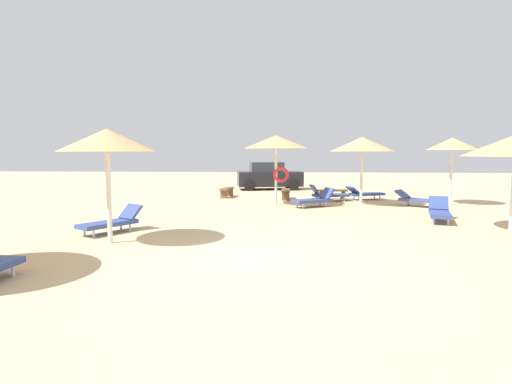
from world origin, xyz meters
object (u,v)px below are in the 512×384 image
parasol_1 (362,144)px  bench_2 (227,191)px  lounger_2 (417,199)px  lounger_7 (328,194)px  parked_car (269,176)px  lounger_1 (365,193)px  lounger_4 (112,222)px  bench_1 (332,192)px  parasol_2 (452,144)px  lounger_3 (440,212)px  parasol_5 (276,143)px  lounger_5 (314,199)px  bench_0 (286,192)px  parasol_4 (107,141)px

parasol_1 → bench_2: parasol_1 is taller
lounger_2 → parasol_1: bearing=170.8°
lounger_7 → parked_car: 6.90m
parasol_1 → lounger_1: bearing=75.2°
lounger_4 → parked_car: size_ratio=0.45×
lounger_7 → bench_1: (0.30, 0.80, 0.02)m
parasol_2 → lounger_7: parasol_2 is taller
parasol_1 → lounger_3: bearing=-66.6°
parasol_1 → parasol_5: 3.77m
parasol_1 → lounger_7: size_ratio=1.55×
lounger_2 → lounger_7: bearing=153.8°
lounger_5 → bench_0: size_ratio=1.27×
lounger_2 → bench_0: (-5.63, 2.45, 0.03)m
parasol_4 → lounger_4: 2.74m
lounger_3 → parked_car: (-6.19, 11.87, 0.50)m
lounger_5 → bench_1: (1.10, 3.02, 0.02)m
parasol_5 → lounger_7: 3.81m
parasol_1 → bench_1: (-1.01, 2.21, -2.33)m
parasol_5 → lounger_2: (6.08, -0.18, -2.44)m
bench_2 → parked_car: bearing=66.9°
parasol_5 → lounger_5: (1.65, -0.61, -2.43)m
parasol_2 → bench_0: bearing=167.9°
lounger_5 → bench_2: size_ratio=1.24×
bench_2 → parked_car: 5.18m
bench_2 → parked_car: parked_car is taller
parasol_1 → parasol_5: (-3.76, -0.20, 0.08)m
parasol_4 → parasol_5: (4.13, 8.15, 0.13)m
lounger_2 → bench_0: size_ratio=1.24×
parasol_1 → parked_car: bearing=119.8°
bench_1 → parked_car: parked_car is taller
bench_2 → bench_1: bearing=-6.7°
parasol_2 → bench_0: size_ratio=1.99×
parasol_4 → lounger_7: size_ratio=1.51×
lounger_3 → parked_car: bearing=117.6°
parasol_1 → parked_car: size_ratio=0.71×
lounger_3 → lounger_2: bearing=83.2°
lounger_4 → lounger_7: size_ratio=0.99×
bench_0 → bench_1: 2.31m
lounger_7 → parked_car: parked_car is taller
lounger_5 → lounger_7: bearing=70.1°
lounger_4 → parasol_5: bearing=55.5°
parasol_2 → lounger_5: size_ratio=1.56×
parked_car → bench_2: bearing=-113.1°
parasol_5 → bench_2: 4.67m
bench_1 → lounger_3: bearing=-66.2°
lounger_4 → bench_2: 10.02m
parasol_1 → lounger_4: bearing=-140.4°
lounger_2 → lounger_1: bearing=125.2°
lounger_1 → lounger_5: size_ratio=1.04×
bench_0 → bench_2: 3.14m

